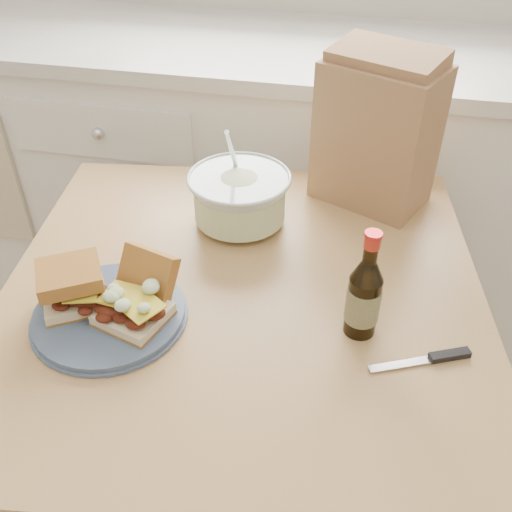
% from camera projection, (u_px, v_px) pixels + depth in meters
% --- Properties ---
extents(cabinet_run, '(2.50, 0.64, 0.94)m').
position_uv_depth(cabinet_run, '(288.00, 182.00, 1.94)').
color(cabinet_run, white).
rests_on(cabinet_run, ground).
extents(dining_table, '(1.03, 1.03, 0.76)m').
position_uv_depth(dining_table, '(243.00, 330.00, 1.15)').
color(dining_table, tan).
rests_on(dining_table, ground).
extents(plate, '(0.27, 0.27, 0.02)m').
position_uv_depth(plate, '(110.00, 314.00, 1.01)').
color(plate, '#455670').
rests_on(plate, dining_table).
extents(sandwich_left, '(0.14, 0.14, 0.08)m').
position_uv_depth(sandwich_left, '(72.00, 286.00, 1.00)').
color(sandwich_left, beige).
rests_on(sandwich_left, plate).
extents(sandwich_right, '(0.14, 0.18, 0.10)m').
position_uv_depth(sandwich_right, '(137.00, 297.00, 0.99)').
color(sandwich_right, beige).
rests_on(sandwich_right, plate).
extents(coleslaw_bowl, '(0.22, 0.22, 0.22)m').
position_uv_depth(coleslaw_bowl, '(240.00, 200.00, 1.22)').
color(coleslaw_bowl, silver).
rests_on(coleslaw_bowl, dining_table).
extents(beer_bottle, '(0.06, 0.06, 0.21)m').
position_uv_depth(beer_bottle, '(364.00, 296.00, 0.95)').
color(beer_bottle, black).
rests_on(beer_bottle, dining_table).
extents(knife, '(0.17, 0.09, 0.01)m').
position_uv_depth(knife, '(437.00, 357.00, 0.94)').
color(knife, silver).
rests_on(knife, dining_table).
extents(paper_bag, '(0.28, 0.24, 0.31)m').
position_uv_depth(paper_bag, '(376.00, 135.00, 1.24)').
color(paper_bag, '#A67150').
rests_on(paper_bag, dining_table).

